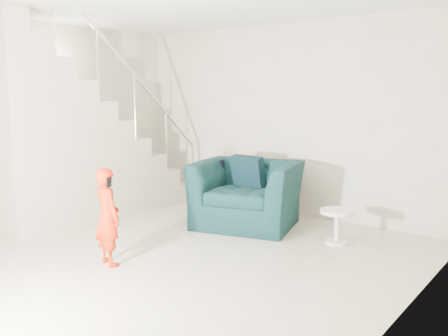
{
  "coord_description": "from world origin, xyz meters",
  "views": [
    {
      "loc": [
        3.56,
        -3.18,
        1.73
      ],
      "look_at": [
        0.15,
        1.2,
        0.85
      ],
      "focal_mm": 38.0,
      "sensor_mm": 36.0,
      "label": 1
    }
  ],
  "objects": [
    {
      "name": "back_wall",
      "position": [
        0.0,
        2.75,
        1.35
      ],
      "size": [
        5.0,
        0.0,
        5.0
      ],
      "primitive_type": "plane",
      "rotation": [
        1.57,
        0.0,
        0.0
      ],
      "color": "#A89E89",
      "rests_on": "floor"
    },
    {
      "name": "floor",
      "position": [
        0.0,
        0.0,
        0.0
      ],
      "size": [
        5.5,
        5.5,
        0.0
      ],
      "primitive_type": "plane",
      "color": "gray",
      "rests_on": "ground"
    },
    {
      "name": "cushion",
      "position": [
        -0.09,
        2.04,
        0.66
      ],
      "size": [
        0.47,
        0.22,
        0.46
      ],
      "primitive_type": "cube",
      "rotation": [
        0.21,
        0.0,
        0.0
      ],
      "color": "black",
      "rests_on": "armchair"
    },
    {
      "name": "armchair",
      "position": [
        0.05,
        1.82,
        0.42
      ],
      "size": [
        1.56,
        1.45,
        0.84
      ],
      "primitive_type": "imported",
      "rotation": [
        0.0,
        0.0,
        0.28
      ],
      "color": "black",
      "rests_on": "floor"
    },
    {
      "name": "right_wall",
      "position": [
        2.5,
        0.0,
        1.35
      ],
      "size": [
        0.0,
        5.5,
        5.5
      ],
      "primitive_type": "plane",
      "rotation": [
        1.57,
        0.0,
        -1.57
      ],
      "color": "#A89E89",
      "rests_on": "floor"
    },
    {
      "name": "throw",
      "position": [
        -0.47,
        1.72,
        0.53
      ],
      "size": [
        0.05,
        0.5,
        0.56
      ],
      "primitive_type": "cube",
      "color": "black",
      "rests_on": "armchair"
    },
    {
      "name": "side_table",
      "position": [
        1.32,
        1.83,
        0.27
      ],
      "size": [
        0.4,
        0.4,
        0.4
      ],
      "color": "silver",
      "rests_on": "floor"
    },
    {
      "name": "phone",
      "position": [
        -0.13,
        -0.28,
        0.87
      ],
      "size": [
        0.02,
        0.05,
        0.1
      ],
      "primitive_type": "cube",
      "rotation": [
        0.0,
        0.0,
        0.01
      ],
      "color": "black",
      "rests_on": "toddler"
    },
    {
      "name": "toddler",
      "position": [
        -0.21,
        -0.25,
        0.5
      ],
      "size": [
        0.41,
        0.32,
        1.0
      ],
      "primitive_type": "imported",
      "rotation": [
        0.0,
        0.0,
        2.91
      ],
      "color": "#9C1505",
      "rests_on": "floor"
    },
    {
      "name": "staircase",
      "position": [
        -2.0,
        0.55,
        0.95
      ],
      "size": [
        1.02,
        3.03,
        3.62
      ],
      "color": "#ADA089",
      "rests_on": "floor"
    },
    {
      "name": "left_wall",
      "position": [
        -2.5,
        0.0,
        1.35
      ],
      "size": [
        0.0,
        5.5,
        5.5
      ],
      "primitive_type": "plane",
      "rotation": [
        1.57,
        0.0,
        1.57
      ],
      "color": "#A89E89",
      "rests_on": "floor"
    }
  ]
}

